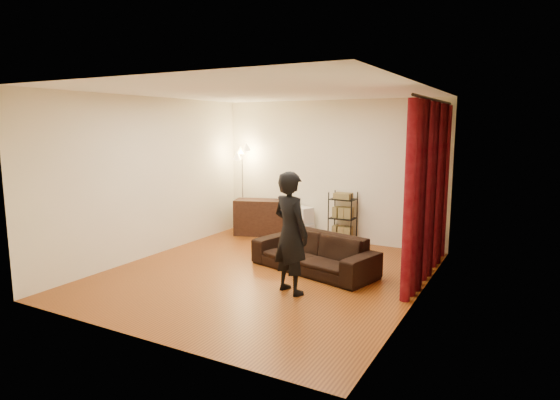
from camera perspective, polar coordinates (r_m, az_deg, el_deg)
The scene contains 14 objects.
floor at distance 7.16m, azimuth -1.88°, elevation -8.99°, with size 5.00×5.00×0.00m, color brown.
ceiling at distance 6.83m, azimuth -2.00°, elevation 13.09°, with size 5.00×5.00×0.00m, color white.
wall_back at distance 9.10m, azimuth 6.12°, elevation 3.52°, with size 5.00×5.00×0.00m, color #F1E9C7.
wall_front at distance 4.91m, azimuth -16.96°, elevation -1.54°, with size 5.00×5.00×0.00m, color #F1E9C7.
wall_left at distance 8.24m, azimuth -15.55°, elevation 2.67°, with size 5.00×5.00×0.00m, color #F1E9C7.
wall_right at distance 6.05m, azimuth 16.74°, elevation 0.41°, with size 5.00×5.00×0.00m, color #F1E9C7.
curtain_rod at distance 7.12m, azimuth 18.33°, elevation 11.51°, with size 0.04×0.04×2.65m, color black.
curtain at distance 7.18m, azimuth 17.66°, elevation 1.06°, with size 0.22×2.65×2.55m, color maroon, non-canonical shape.
sofa at distance 7.25m, azimuth 4.12°, elevation -6.41°, with size 1.99×0.78×0.58m, color black.
person at distance 6.19m, azimuth 1.29°, elevation -4.03°, with size 0.60×0.39×1.64m, color black.
media_cabinet at distance 9.57m, azimuth -1.77°, elevation -2.14°, with size 1.25×0.47×0.73m, color black.
storage_boxes at distance 9.23m, azimuth 2.71°, elevation -2.83°, with size 0.39×0.31×0.64m, color silver, non-canonical shape.
wire_shelf at distance 8.88m, azimuth 7.65°, elevation -2.21°, with size 0.45×0.32×0.99m, color black, non-canonical shape.
floor_lamp at distance 9.73m, azimuth -4.59°, elevation 1.24°, with size 0.32×0.32×1.80m, color silver, non-canonical shape.
Camera 1 is at (3.47, -5.86, 2.22)m, focal length 30.00 mm.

